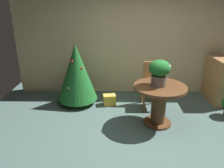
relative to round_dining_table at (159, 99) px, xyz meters
The scene contains 8 objects.
ground_plane 0.80m from the round_dining_table, 111.21° to the right, with size 6.60×6.60×0.00m, color #4C6660.
back_wall_panel 1.81m from the round_dining_table, 97.99° to the left, with size 6.00×0.10×2.60m, color beige.
round_dining_table is the anchor object (origin of this frame).
flower_vase 0.54m from the round_dining_table, 146.98° to the left, with size 0.39×0.39×0.47m.
wooden_chair_far 0.81m from the round_dining_table, 90.00° to the left, with size 0.44×0.42×0.98m.
holiday_tree 1.89m from the round_dining_table, 152.34° to the left, with size 0.88×0.88×1.37m.
gift_box_gold 1.29m from the round_dining_table, 139.78° to the left, with size 0.30×0.25×0.24m.
wooden_cabinet 1.91m from the round_dining_table, 34.37° to the left, with size 0.44×0.84×1.02m.
Camera 1 is at (-0.58, -3.10, 2.23)m, focal length 35.17 mm.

